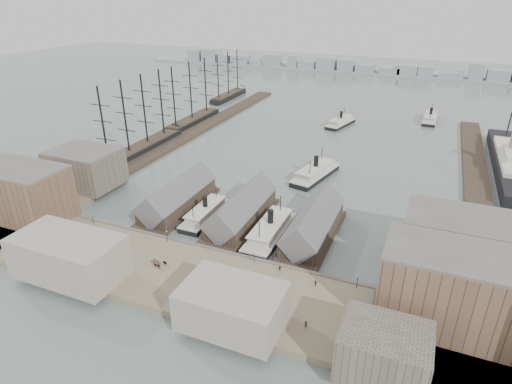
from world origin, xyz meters
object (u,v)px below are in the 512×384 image
at_px(ferry_docked_west, 206,213).
at_px(ocean_steamer, 510,162).
at_px(horse_cart_right, 261,306).
at_px(tram, 375,309).
at_px(horse_cart_center, 162,263).
at_px(horse_cart_left, 88,232).

distance_m(ferry_docked_west, ocean_steamer, 140.64).
bearing_deg(horse_cart_right, tram, -74.82).
distance_m(ferry_docked_west, horse_cart_right, 54.01).
bearing_deg(horse_cart_center, tram, -69.84).
height_order(horse_cart_center, horse_cart_right, horse_cart_center).
xyz_separation_m(ocean_steamer, horse_cart_center, (-101.27, -126.50, -1.13)).
height_order(horse_cart_left, horse_cart_center, horse_cart_left).
bearing_deg(horse_cart_center, ocean_steamer, -20.69).
bearing_deg(horse_cart_left, ferry_docked_west, -7.23).
distance_m(tram, horse_cart_center, 60.33).
relative_size(horse_cart_left, horse_cart_center, 0.92).
bearing_deg(ocean_steamer, ferry_docked_west, -138.30).
bearing_deg(tram, ocean_steamer, 68.28).
distance_m(ferry_docked_west, tram, 70.99).
distance_m(horse_cart_left, horse_cart_right, 66.92).
xyz_separation_m(horse_cart_left, horse_cart_center, (32.25, -5.52, -0.05)).
distance_m(ocean_steamer, horse_cart_right, 148.76).
relative_size(ocean_steamer, horse_cart_right, 20.02).
xyz_separation_m(ocean_steamer, tram, (-41.00, -124.21, 0.01)).
relative_size(horse_cart_left, horse_cart_right, 0.99).
bearing_deg(horse_cart_right, ocean_steamer, -29.18).
height_order(ferry_docked_west, tram, ferry_docked_west).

